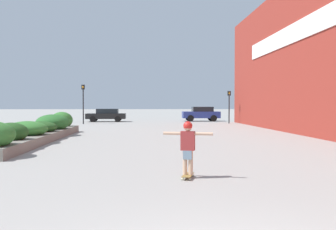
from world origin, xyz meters
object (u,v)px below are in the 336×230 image
at_px(traffic_light_left, 83,97).
at_px(skateboard, 188,175).
at_px(car_leftmost, 201,114).
at_px(car_center_left, 107,115).
at_px(skateboarder, 188,142).
at_px(traffic_light_right, 229,101).

bearing_deg(traffic_light_left, skateboard, -75.47).
bearing_deg(car_leftmost, skateboard, 170.79).
bearing_deg(car_center_left, skateboarder, -170.58).
bearing_deg(traffic_light_right, skateboarder, -104.90).
bearing_deg(car_leftmost, traffic_light_left, 113.65).
bearing_deg(car_leftmost, traffic_light_right, -159.18).
bearing_deg(skateboard, skateboarder, 15.89).
distance_m(skateboard, traffic_light_left, 27.49).
relative_size(car_leftmost, traffic_light_right, 1.29).
xyz_separation_m(skateboarder, traffic_light_left, (-6.87, 26.51, 1.62)).
height_order(car_leftmost, traffic_light_left, traffic_light_left).
xyz_separation_m(skateboard, car_leftmost, (5.15, 31.78, 0.77)).
bearing_deg(skateboarder, skateboard, -164.11).
height_order(car_leftmost, traffic_light_right, traffic_light_right).
distance_m(car_leftmost, traffic_light_left, 13.23).
height_order(skateboard, skateboarder, skateboarder).
bearing_deg(car_center_left, skateboard, -170.58).
bearing_deg(traffic_light_left, traffic_light_right, 0.63).
bearing_deg(skateboarder, car_center_left, 115.30).
bearing_deg(traffic_light_left, car_center_left, 69.81).
xyz_separation_m(skateboard, traffic_light_left, (-6.87, 26.51, 2.44)).
xyz_separation_m(skateboarder, traffic_light_right, (7.10, 26.66, 1.28)).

